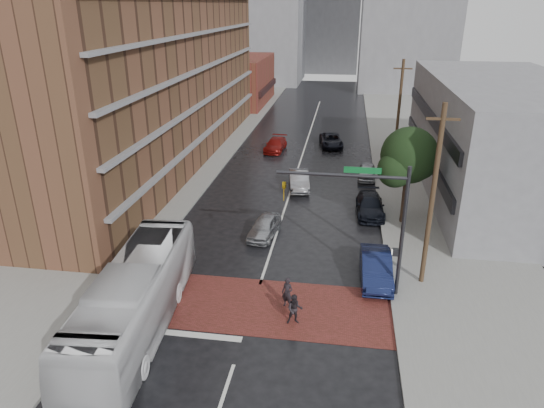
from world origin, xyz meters
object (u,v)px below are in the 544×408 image
(pedestrian_a, at_px, (287,293))
(car_travel_b, at_px, (299,180))
(transit_bus, at_px, (136,298))
(car_travel_a, at_px, (264,227))
(pedestrian_b, at_px, (295,309))
(suv_travel, at_px, (331,140))
(car_parked_mid, at_px, (370,206))
(car_travel_c, at_px, (275,145))
(car_parked_far, at_px, (367,172))
(car_parked_near, at_px, (376,268))

(pedestrian_a, height_order, car_travel_b, pedestrian_a)
(transit_bus, distance_m, car_travel_a, 11.61)
(pedestrian_b, xyz_separation_m, suv_travel, (0.51, 32.10, -0.11))
(transit_bus, bearing_deg, pedestrian_a, 18.26)
(car_travel_a, relative_size, car_parked_mid, 0.82)
(pedestrian_b, distance_m, car_travel_c, 29.92)
(car_parked_far, bearing_deg, car_travel_b, -145.80)
(transit_bus, xyz_separation_m, pedestrian_b, (7.29, 1.52, -0.91))
(pedestrian_a, distance_m, car_parked_mid, 13.44)
(transit_bus, distance_m, car_parked_mid, 19.22)
(car_travel_b, bearing_deg, pedestrian_b, -93.63)
(transit_bus, distance_m, car_parked_far, 26.12)
(car_travel_b, height_order, car_parked_mid, car_travel_b)
(car_travel_a, xyz_separation_m, car_travel_b, (1.38, 9.36, 0.08))
(car_travel_a, relative_size, suv_travel, 0.80)
(transit_bus, relative_size, pedestrian_b, 7.72)
(pedestrian_b, relative_size, car_travel_b, 0.35)
(pedestrian_a, relative_size, pedestrian_b, 1.04)
(car_travel_a, xyz_separation_m, car_parked_near, (7.07, -4.55, 0.11))
(transit_bus, relative_size, car_travel_a, 3.13)
(pedestrian_a, bearing_deg, car_parked_near, 60.05)
(pedestrian_b, distance_m, car_parked_mid, 14.54)
(pedestrian_b, distance_m, car_travel_b, 18.65)
(car_travel_c, distance_m, car_parked_mid, 18.05)
(car_travel_c, relative_size, suv_travel, 0.93)
(suv_travel, bearing_deg, car_travel_a, -107.50)
(car_travel_b, relative_size, suv_travel, 0.93)
(car_travel_b, xyz_separation_m, car_parked_near, (5.69, -13.91, 0.03))
(suv_travel, height_order, car_parked_mid, car_parked_mid)
(pedestrian_b, xyz_separation_m, car_parked_mid, (4.04, 13.96, -0.10))
(pedestrian_b, distance_m, car_parked_near, 6.18)
(pedestrian_a, relative_size, car_parked_near, 0.35)
(transit_bus, distance_m, suv_travel, 34.53)
(car_travel_b, bearing_deg, car_parked_near, -76.46)
(car_parked_mid, bearing_deg, car_travel_a, -148.31)
(car_travel_c, bearing_deg, car_parked_mid, -54.70)
(car_parked_mid, relative_size, car_parked_far, 1.28)
(car_travel_b, height_order, car_travel_c, car_travel_b)
(pedestrian_a, xyz_separation_m, car_parked_far, (4.56, 20.67, -0.19))
(car_parked_mid, bearing_deg, car_parked_far, 87.83)
(pedestrian_a, bearing_deg, pedestrian_b, -44.57)
(pedestrian_a, bearing_deg, car_parked_mid, 93.92)
(car_parked_near, bearing_deg, transit_bus, -152.38)
(pedestrian_a, height_order, car_parked_near, pedestrian_a)
(car_travel_a, distance_m, car_travel_b, 9.46)
(pedestrian_b, bearing_deg, car_parked_near, 39.00)
(pedestrian_a, bearing_deg, car_travel_b, 117.51)
(pedestrian_a, relative_size, car_travel_c, 0.36)
(car_travel_a, relative_size, car_travel_c, 0.86)
(car_travel_b, relative_size, car_parked_far, 1.21)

